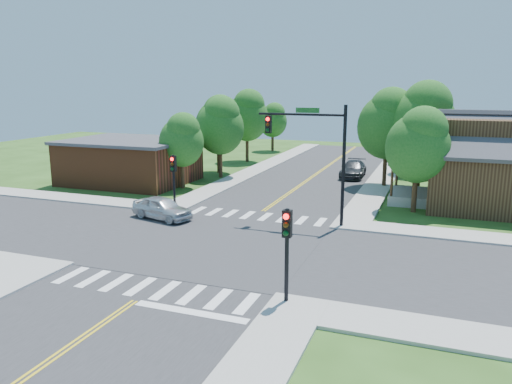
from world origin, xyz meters
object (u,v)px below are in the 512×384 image
at_px(car_dgrey, 353,170).
at_px(house_ne, 508,160).
at_px(car_silver, 162,208).
at_px(signal_pole_se, 287,238).
at_px(signal_mast_ne, 315,145).
at_px(signal_pole_nw, 173,172).

bearing_deg(car_dgrey, house_ne, -36.18).
distance_m(house_ne, car_silver, 23.22).
relative_size(house_ne, car_dgrey, 2.57).
height_order(signal_pole_se, car_dgrey, signal_pole_se).
bearing_deg(car_silver, car_dgrey, -10.24).
height_order(signal_mast_ne, signal_pole_se, signal_mast_ne).
height_order(signal_pole_nw, house_ne, house_ne).
height_order(signal_pole_se, signal_pole_nw, same).
relative_size(signal_mast_ne, car_dgrey, 1.42).
xyz_separation_m(signal_pole_nw, car_dgrey, (9.10, 16.50, -1.93)).
height_order(house_ne, car_dgrey, house_ne).
bearing_deg(car_dgrey, signal_pole_se, -87.79).
bearing_deg(house_ne, signal_pole_se, -115.58).
bearing_deg(signal_pole_se, signal_pole_nw, 135.00).
distance_m(car_silver, car_dgrey, 20.56).
relative_size(signal_pole_se, signal_pole_nw, 1.00).
distance_m(signal_mast_ne, signal_pole_nw, 9.76).
relative_size(signal_pole_se, car_dgrey, 0.75).
bearing_deg(signal_pole_se, house_ne, 64.42).
xyz_separation_m(signal_pole_nw, car_silver, (0.29, -2.08, -1.95)).
xyz_separation_m(car_silver, car_dgrey, (8.81, 18.58, 0.02)).
height_order(signal_pole_nw, car_dgrey, signal_pole_nw).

